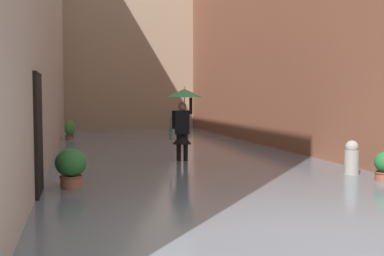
# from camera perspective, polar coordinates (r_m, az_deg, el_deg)

# --- Properties ---
(ground_plane) EXTENTS (60.00, 60.00, 0.00)m
(ground_plane) POSITION_cam_1_polar(r_m,az_deg,el_deg) (15.65, -3.31, -2.82)
(ground_plane) COLOR gray
(flood_water) EXTENTS (7.86, 26.63, 0.12)m
(flood_water) POSITION_cam_1_polar(r_m,az_deg,el_deg) (15.65, -3.31, -2.60)
(flood_water) COLOR slate
(flood_water) RESTS_ON ground_plane
(building_facade_left) EXTENTS (2.04, 24.63, 8.35)m
(building_facade_left) POSITION_cam_1_polar(r_m,az_deg,el_deg) (17.10, 11.71, 11.68)
(building_facade_left) COLOR brown
(building_facade_left) RESTS_ON ground_plane
(building_facade_far) EXTENTS (10.66, 1.80, 13.56)m
(building_facade_far) POSITION_cam_1_polar(r_m,az_deg,el_deg) (27.13, -7.85, 14.27)
(building_facade_far) COLOR gray
(building_facade_far) RESTS_ON ground_plane
(person_wading) EXTENTS (0.94, 0.94, 2.08)m
(person_wading) POSITION_cam_1_polar(r_m,az_deg,el_deg) (12.17, -1.10, 2.04)
(person_wading) COLOR black
(person_wading) RESTS_ON ground_plane
(potted_plant_mid_right) EXTENTS (0.41, 0.41, 0.89)m
(potted_plant_mid_right) POSITION_cam_1_polar(r_m,az_deg,el_deg) (19.31, -14.78, -0.31)
(potted_plant_mid_right) COLOR brown
(potted_plant_mid_right) RESTS_ON ground_plane
(potted_plant_far_right) EXTENTS (0.58, 0.58, 0.84)m
(potted_plant_far_right) POSITION_cam_1_polar(r_m,az_deg,el_deg) (8.85, -14.65, -4.75)
(potted_plant_far_right) COLOR #9E563D
(potted_plant_far_right) RESTS_ON ground_plane
(mooring_bollard) EXTENTS (0.31, 0.31, 0.86)m
(mooring_bollard) POSITION_cam_1_polar(r_m,az_deg,el_deg) (10.61, 19.02, -3.78)
(mooring_bollard) COLOR gray
(mooring_bollard) RESTS_ON ground_plane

